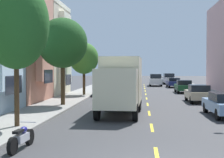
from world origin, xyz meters
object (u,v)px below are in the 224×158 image
Objects in this scene: street_tree_nearest at (16,24)px; parked_hatchback_forest at (183,86)px; street_tree_third at (84,58)px; parked_motorcycle at (22,138)px; parked_hatchback_champagne at (198,93)px; parked_wagon_teal at (104,88)px; parked_sedan_navy at (173,82)px; delivery_box_truck at (121,82)px; moving_white_sedan at (155,80)px; parked_suv_silver at (169,79)px; parked_pickup_burgundy at (121,79)px; street_tree_second at (63,43)px.

street_tree_nearest is 26.02m from parked_hatchback_forest.
parked_motorcycle is at bearing -85.66° from street_tree_third.
parked_hatchback_champagne is (-0.14, -10.45, 0.00)m from parked_hatchback_forest.
parked_hatchback_champagne is at bearing -36.70° from parked_wagon_teal.
parked_wagon_teal is at bearing 84.29° from street_tree_nearest.
delivery_box_truck is at bearing -102.21° from parked_sedan_navy.
parked_hatchback_forest is 14.38m from moving_white_sedan.
parked_pickup_burgundy is at bearing 174.91° from parked_suv_silver.
parked_motorcycle is at bearing -90.70° from parked_wagon_teal.
delivery_box_truck is 1.56× the size of parked_sedan_navy.
delivery_box_truck is 1.48× the size of moving_white_sedan.
street_tree_third is 1.34× the size of parked_hatchback_champagne.
street_tree_third is at bearing -154.03° from parked_hatchback_forest.
parked_hatchback_forest is at bearing 71.26° from parked_motorcycle.
delivery_box_truck is 1.47× the size of parked_suv_silver.
parked_pickup_burgundy is at bearing 128.93° from parked_sedan_navy.
street_tree_second is 6.34m from delivery_box_truck.
parked_suv_silver reaches higher than parked_hatchback_forest.
parked_motorcycle is (-0.28, -23.08, -0.39)m from parked_wagon_teal.
street_tree_nearest is 1.75× the size of parked_hatchback_champagne.
parked_wagon_teal is 10.91m from parked_hatchback_champagne.
parked_motorcycle is (-9.06, -37.57, -0.34)m from parked_sedan_navy.
parked_sedan_navy is at bearing -90.80° from parked_suv_silver.
parked_wagon_teal is 16.94m from parked_sedan_navy.
street_tree_nearest is 1.45× the size of parked_suv_silver.
street_tree_third is at bearing -124.09° from parked_sedan_navy.
parked_pickup_burgundy reaches higher than parked_motorcycle.
street_tree_third is (-0.00, 9.01, -0.88)m from street_tree_second.
delivery_box_truck is 9.48m from parked_hatchback_champagne.
parked_hatchback_forest is 1.96× the size of parked_motorcycle.
moving_white_sedan is (-2.65, -6.27, 0.00)m from parked_suv_silver.
street_tree_nearest is at bearing -90.00° from street_tree_third.
parked_motorcycle is (-9.20, -47.42, -0.58)m from parked_suv_silver.
parked_suv_silver is 1.00× the size of moving_white_sedan.
delivery_box_truck is at bearing 50.82° from street_tree_nearest.
street_tree_nearest is 38.52m from moving_white_sedan.
moving_white_sedan is (-2.61, 14.14, 0.23)m from parked_hatchback_forest.
parked_pickup_burgundy is (2.13, 35.46, -3.94)m from street_tree_second.
parked_wagon_teal is 1.17× the size of parked_hatchback_champagne.
moving_white_sedan is at bearing -112.90° from parked_suv_silver.
parked_hatchback_champagne is (10.68, 3.83, -4.01)m from street_tree_second.
parked_suv_silver reaches higher than parked_pickup_burgundy.
delivery_box_truck is 3.46× the size of parked_motorcycle.
street_tree_third is 1.14× the size of parked_wagon_teal.
moving_white_sedan is at bearing 73.90° from street_tree_second.
parked_suv_silver is 8.75m from parked_pickup_burgundy.
street_tree_third is 1.12× the size of moving_white_sedan.
parked_suv_silver is 2.35× the size of parked_motorcycle.
parked_wagon_teal is 23.08m from parked_motorcycle.
parked_sedan_navy is (10.71, 33.85, -4.23)m from street_tree_nearest.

